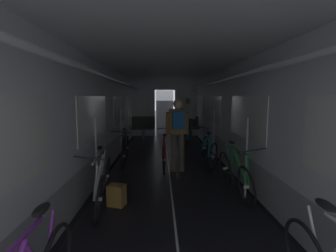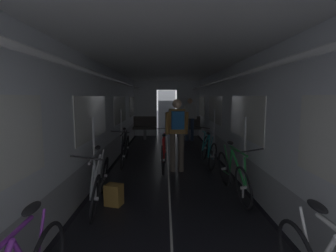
{
  "view_description": "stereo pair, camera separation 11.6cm",
  "coord_description": "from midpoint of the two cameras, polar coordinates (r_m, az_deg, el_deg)",
  "views": [
    {
      "loc": [
        -0.19,
        -1.97,
        1.73
      ],
      "look_at": [
        0.0,
        4.38,
        0.98
      ],
      "focal_mm": 26.34,
      "sensor_mm": 36.0,
      "label": 1
    },
    {
      "loc": [
        -0.08,
        -1.97,
        1.73
      ],
      "look_at": [
        0.0,
        4.38,
        0.98
      ],
      "focal_mm": 26.34,
      "sensor_mm": 36.0,
      "label": 2
    }
  ],
  "objects": [
    {
      "name": "bicycle_silver",
      "position": [
        4.15,
        -14.69,
        -12.52
      ],
      "size": [
        0.44,
        1.69,
        0.96
      ],
      "color": "black",
      "rests_on": "ground"
    },
    {
      "name": "bench_seat_far_left",
      "position": [
        10.14,
        -5.03,
        0.09
      ],
      "size": [
        0.98,
        0.51,
        0.95
      ],
      "color": "gray",
      "rests_on": "ground"
    },
    {
      "name": "person_cyclist_aisle",
      "position": [
        5.65,
        2.69,
        -0.58
      ],
      "size": [
        0.54,
        0.39,
        1.69
      ],
      "color": "brown",
      "rests_on": "ground"
    },
    {
      "name": "bicycle_green",
      "position": [
        4.58,
        15.48,
        -10.7
      ],
      "size": [
        0.45,
        1.69,
        0.96
      ],
      "color": "black",
      "rests_on": "ground"
    },
    {
      "name": "backpack_on_floor",
      "position": [
        4.19,
        -11.6,
        -15.32
      ],
      "size": [
        0.31,
        0.27,
        0.34
      ],
      "primitive_type": "cube",
      "rotation": [
        0.0,
        0.0,
        -0.31
      ],
      "color": "olive",
      "rests_on": "ground"
    },
    {
      "name": "bicycle_black",
      "position": [
        6.48,
        -9.42,
        -5.39
      ],
      "size": [
        0.44,
        1.69,
        0.95
      ],
      "color": "black",
      "rests_on": "ground"
    },
    {
      "name": "bicycle_red_in_aisle",
      "position": [
        6.01,
        -0.43,
        -6.24
      ],
      "size": [
        0.44,
        1.69,
        0.94
      ],
      "color": "black",
      "rests_on": "ground"
    },
    {
      "name": "bicycle_teal",
      "position": [
        6.42,
        9.79,
        -5.55
      ],
      "size": [
        0.44,
        1.69,
        0.96
      ],
      "color": "black",
      "rests_on": "ground"
    },
    {
      "name": "train_car_shell",
      "position": [
        5.57,
        0.69,
        6.37
      ],
      "size": [
        3.14,
        12.34,
        2.57
      ],
      "color": "black",
      "rests_on": "ground"
    },
    {
      "name": "bench_seat_far_right",
      "position": [
        10.16,
        5.14,
        0.1
      ],
      "size": [
        0.98,
        0.51,
        0.95
      ],
      "color": "gray",
      "rests_on": "ground"
    },
    {
      "name": "person_standing_near_bench",
      "position": [
        9.75,
        5.41,
        2.23
      ],
      "size": [
        0.53,
        0.23,
        1.69
      ],
      "color": "#384C75",
      "rests_on": "ground"
    }
  ]
}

